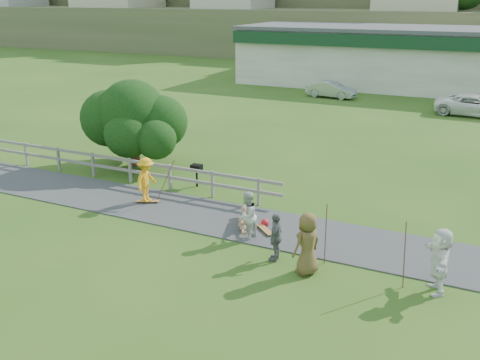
{
  "coord_description": "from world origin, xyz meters",
  "views": [
    {
      "loc": [
        9.58,
        -14.24,
        7.61
      ],
      "look_at": [
        1.83,
        2.0,
        1.4
      ],
      "focal_mm": 40.0,
      "sensor_mm": 36.0,
      "label": 1
    }
  ],
  "objects_px": {
    "spectator_c": "(307,244)",
    "tree": "(133,129)",
    "skater_rider": "(146,182)",
    "spectator_a": "(247,216)",
    "car_white": "(475,106)",
    "spectator_d": "(440,261)",
    "car_silver": "(331,90)",
    "skater_fallen": "(245,218)",
    "bbq": "(197,176)",
    "spectator_b": "(276,237)"
  },
  "relations": [
    {
      "from": "skater_fallen",
      "to": "spectator_a",
      "type": "xyz_separation_m",
      "value": [
        0.47,
        -0.86,
        0.49
      ]
    },
    {
      "from": "spectator_a",
      "to": "tree",
      "type": "relative_size",
      "value": 0.33
    },
    {
      "from": "car_silver",
      "to": "tree",
      "type": "xyz_separation_m",
      "value": [
        -3.24,
        -21.4,
        1.13
      ]
    },
    {
      "from": "spectator_c",
      "to": "spectator_d",
      "type": "relative_size",
      "value": 1.0
    },
    {
      "from": "car_silver",
      "to": "car_white",
      "type": "distance_m",
      "value": 10.87
    },
    {
      "from": "skater_rider",
      "to": "car_white",
      "type": "height_order",
      "value": "skater_rider"
    },
    {
      "from": "spectator_a",
      "to": "car_white",
      "type": "xyz_separation_m",
      "value": [
        5.65,
        23.98,
        -0.13
      ]
    },
    {
      "from": "spectator_a",
      "to": "car_white",
      "type": "distance_m",
      "value": 24.64
    },
    {
      "from": "skater_rider",
      "to": "spectator_a",
      "type": "bearing_deg",
      "value": -106.85
    },
    {
      "from": "skater_rider",
      "to": "spectator_c",
      "type": "xyz_separation_m",
      "value": [
        7.33,
        -2.6,
        0.07
      ]
    },
    {
      "from": "skater_fallen",
      "to": "tree",
      "type": "height_order",
      "value": "tree"
    },
    {
      "from": "car_silver",
      "to": "spectator_d",
      "type": "bearing_deg",
      "value": -153.1
    },
    {
      "from": "spectator_c",
      "to": "car_white",
      "type": "distance_m",
      "value": 25.52
    },
    {
      "from": "spectator_d",
      "to": "bbq",
      "type": "relative_size",
      "value": 1.93
    },
    {
      "from": "car_silver",
      "to": "tree",
      "type": "distance_m",
      "value": 21.67
    },
    {
      "from": "spectator_d",
      "to": "bbq",
      "type": "xyz_separation_m",
      "value": [
        -10.1,
        4.56,
        -0.45
      ]
    },
    {
      "from": "skater_fallen",
      "to": "car_silver",
      "type": "height_order",
      "value": "car_silver"
    },
    {
      "from": "skater_rider",
      "to": "car_silver",
      "type": "height_order",
      "value": "skater_rider"
    },
    {
      "from": "spectator_d",
      "to": "tree",
      "type": "distance_m",
      "value": 15.39
    },
    {
      "from": "skater_rider",
      "to": "tree",
      "type": "xyz_separation_m",
      "value": [
        -3.34,
        3.83,
        0.9
      ]
    },
    {
      "from": "spectator_c",
      "to": "spectator_d",
      "type": "bearing_deg",
      "value": 128.27
    },
    {
      "from": "spectator_d",
      "to": "bbq",
      "type": "height_order",
      "value": "spectator_d"
    },
    {
      "from": "spectator_a",
      "to": "spectator_d",
      "type": "relative_size",
      "value": 0.89
    },
    {
      "from": "spectator_c",
      "to": "car_silver",
      "type": "distance_m",
      "value": 28.81
    },
    {
      "from": "skater_rider",
      "to": "bbq",
      "type": "height_order",
      "value": "skater_rider"
    },
    {
      "from": "skater_rider",
      "to": "spectator_c",
      "type": "height_order",
      "value": "spectator_c"
    },
    {
      "from": "skater_fallen",
      "to": "spectator_b",
      "type": "xyz_separation_m",
      "value": [
        1.86,
        -1.82,
        0.42
      ]
    },
    {
      "from": "bbq",
      "to": "tree",
      "type": "bearing_deg",
      "value": 160.89
    },
    {
      "from": "spectator_a",
      "to": "car_silver",
      "type": "bearing_deg",
      "value": -160.57
    },
    {
      "from": "car_silver",
      "to": "bbq",
      "type": "height_order",
      "value": "car_silver"
    },
    {
      "from": "skater_fallen",
      "to": "car_silver",
      "type": "xyz_separation_m",
      "value": [
        -4.47,
        25.64,
        0.3
      ]
    },
    {
      "from": "skater_rider",
      "to": "car_silver",
      "type": "distance_m",
      "value": 25.24
    },
    {
      "from": "spectator_c",
      "to": "bbq",
      "type": "distance_m",
      "value": 8.35
    },
    {
      "from": "spectator_c",
      "to": "tree",
      "type": "relative_size",
      "value": 0.37
    },
    {
      "from": "spectator_a",
      "to": "spectator_d",
      "type": "distance_m",
      "value": 6.08
    },
    {
      "from": "spectator_a",
      "to": "bbq",
      "type": "bearing_deg",
      "value": -124.0
    },
    {
      "from": "spectator_b",
      "to": "tree",
      "type": "distance_m",
      "value": 11.36
    },
    {
      "from": "skater_rider",
      "to": "skater_fallen",
      "type": "distance_m",
      "value": 4.41
    },
    {
      "from": "spectator_a",
      "to": "spectator_b",
      "type": "distance_m",
      "value": 1.7
    },
    {
      "from": "spectator_a",
      "to": "bbq",
      "type": "xyz_separation_m",
      "value": [
        -4.07,
        3.78,
        -0.35
      ]
    },
    {
      "from": "skater_rider",
      "to": "bbq",
      "type": "distance_m",
      "value": 2.66
    },
    {
      "from": "car_white",
      "to": "tree",
      "type": "relative_size",
      "value": 1.0
    },
    {
      "from": "spectator_d",
      "to": "spectator_b",
      "type": "bearing_deg",
      "value": -103.39
    },
    {
      "from": "spectator_a",
      "to": "car_white",
      "type": "relative_size",
      "value": 0.33
    },
    {
      "from": "spectator_d",
      "to": "skater_rider",
      "type": "bearing_deg",
      "value": -116.23
    },
    {
      "from": "skater_rider",
      "to": "bbq",
      "type": "relative_size",
      "value": 1.8
    },
    {
      "from": "spectator_c",
      "to": "tree",
      "type": "distance_m",
      "value": 12.49
    },
    {
      "from": "skater_fallen",
      "to": "spectator_d",
      "type": "distance_m",
      "value": 6.73
    },
    {
      "from": "tree",
      "to": "skater_rider",
      "type": "bearing_deg",
      "value": -48.91
    },
    {
      "from": "bbq",
      "to": "skater_fallen",
      "type": "bearing_deg",
      "value": -40.42
    }
  ]
}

